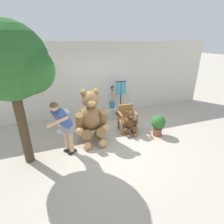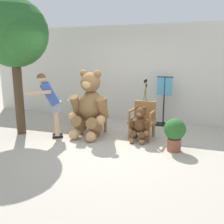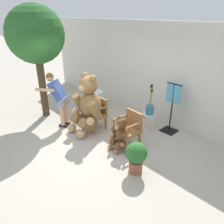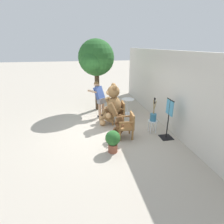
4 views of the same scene
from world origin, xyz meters
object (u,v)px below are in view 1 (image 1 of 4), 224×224
(brush_bucket, at_px, (112,103))
(round_side_table, at_px, (61,119))
(person_visitor, at_px, (63,123))
(teddy_bear_large, at_px, (91,117))
(potted_plant, at_px, (158,124))
(clothing_display_stand, at_px, (121,97))
(patio_tree, at_px, (12,65))
(teddy_bear_small, at_px, (130,123))
(white_stool, at_px, (112,110))
(wooden_chair_right, at_px, (127,118))
(wooden_chair_left, at_px, (90,123))

(brush_bucket, relative_size, round_side_table, 1.18)
(person_visitor, xyz_separation_m, brush_bucket, (1.90, 1.66, -0.28))
(teddy_bear_large, xyz_separation_m, person_visitor, (-0.81, -0.40, 0.13))
(potted_plant, bearing_deg, clothing_display_stand, 103.67)
(round_side_table, distance_m, patio_tree, 2.48)
(person_visitor, bearing_deg, brush_bucket, 41.17)
(teddy_bear_small, height_order, patio_tree, patio_tree)
(white_stool, distance_m, potted_plant, 1.89)
(person_visitor, distance_m, brush_bucket, 2.54)
(wooden_chair_right, bearing_deg, clothing_display_stand, 76.38)
(teddy_bear_large, xyz_separation_m, round_side_table, (-0.81, 0.87, -0.33))
(person_visitor, bearing_deg, teddy_bear_large, 26.44)
(wooden_chair_right, relative_size, white_stool, 1.87)
(white_stool, bearing_deg, potted_plant, -60.00)
(patio_tree, bearing_deg, wooden_chair_left, 22.83)
(brush_bucket, relative_size, clothing_display_stand, 0.62)
(wooden_chair_left, bearing_deg, brush_bucket, 42.48)
(teddy_bear_large, xyz_separation_m, potted_plant, (2.03, -0.38, -0.38))
(wooden_chair_right, height_order, teddy_bear_small, wooden_chair_right)
(white_stool, bearing_deg, teddy_bear_small, -83.67)
(teddy_bear_large, distance_m, clothing_display_stand, 2.22)
(round_side_table, bearing_deg, wooden_chair_left, -36.48)
(clothing_display_stand, bearing_deg, round_side_table, -163.29)
(person_visitor, bearing_deg, teddy_bear_small, 10.66)
(person_visitor, distance_m, clothing_display_stand, 3.09)
(round_side_table, height_order, potted_plant, round_side_table)
(clothing_display_stand, bearing_deg, person_visitor, -140.07)
(person_visitor, bearing_deg, white_stool, 41.16)
(wooden_chair_left, bearing_deg, clothing_display_stand, 40.24)
(wooden_chair_right, xyz_separation_m, potted_plant, (0.79, -0.64, -0.07))
(wooden_chair_right, height_order, patio_tree, patio_tree)
(teddy_bear_large, height_order, teddy_bear_small, teddy_bear_large)
(white_stool, bearing_deg, wooden_chair_right, -81.36)
(brush_bucket, xyz_separation_m, patio_tree, (-2.74, -1.69, 1.75))
(person_visitor, relative_size, patio_tree, 0.47)
(brush_bucket, bearing_deg, wooden_chair_left, -137.52)
(wooden_chair_left, height_order, teddy_bear_large, teddy_bear_large)
(wooden_chair_right, relative_size, teddy_bear_large, 0.54)
(teddy_bear_small, distance_m, round_side_table, 2.22)
(wooden_chair_left, distance_m, person_visitor, 1.15)
(potted_plant, distance_m, clothing_display_stand, 2.04)
(teddy_bear_small, height_order, white_stool, teddy_bear_small)
(wooden_chair_left, relative_size, patio_tree, 0.27)
(teddy_bear_large, height_order, round_side_table, teddy_bear_large)
(teddy_bear_large, bearing_deg, teddy_bear_small, -0.85)
(wooden_chair_right, relative_size, potted_plant, 1.26)
(wooden_chair_right, height_order, brush_bucket, brush_bucket)
(wooden_chair_left, bearing_deg, patio_tree, -157.17)
(white_stool, relative_size, potted_plant, 0.68)
(person_visitor, height_order, round_side_table, person_visitor)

